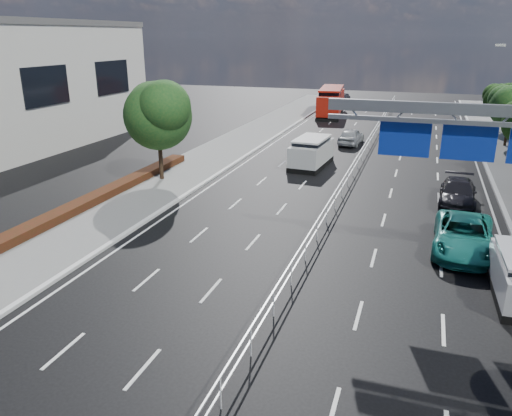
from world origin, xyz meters
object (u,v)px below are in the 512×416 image
(parked_car_teal, at_px, (464,235))
(parked_car_dark, at_px, (458,193))
(white_minivan, at_px, (311,152))
(near_car_silver, at_px, (351,136))
(overhead_gantry, at_px, (491,137))
(red_bus, at_px, (331,101))
(near_car_dark, at_px, (343,98))

(parked_car_teal, relative_size, parked_car_dark, 1.15)
(white_minivan, relative_size, parked_car_teal, 0.93)
(white_minivan, bearing_deg, parked_car_teal, -48.42)
(white_minivan, xyz_separation_m, near_car_silver, (1.65, 8.91, -0.33))
(parked_car_teal, bearing_deg, parked_car_dark, 92.03)
(white_minivan, bearing_deg, parked_car_dark, -26.67)
(parked_car_dark, bearing_deg, overhead_gantry, -85.74)
(red_bus, distance_m, parked_car_dark, 34.28)
(near_car_silver, bearing_deg, parked_car_dark, 123.75)
(parked_car_teal, bearing_deg, overhead_gantry, -80.51)
(near_car_silver, height_order, parked_car_teal, parked_car_teal)
(red_bus, relative_size, near_car_silver, 2.62)
(red_bus, xyz_separation_m, near_car_silver, (4.94, -16.75, -0.98))
(parked_car_teal, bearing_deg, near_car_dark, 107.62)
(red_bus, relative_size, parked_car_dark, 2.32)
(overhead_gantry, relative_size, near_car_silver, 2.40)
(red_bus, height_order, parked_car_teal, red_bus)
(white_minivan, bearing_deg, red_bus, 101.63)
(overhead_gantry, distance_m, white_minivan, 18.56)
(overhead_gantry, xyz_separation_m, near_car_dark, (-13.71, 51.66, -4.88))
(overhead_gantry, relative_size, parked_car_dark, 2.12)
(parked_car_teal, distance_m, parked_car_dark, 7.00)
(white_minivan, relative_size, parked_car_dark, 1.06)
(parked_car_teal, bearing_deg, red_bus, 111.26)
(overhead_gantry, height_order, near_car_dark, overhead_gantry)
(near_car_dark, bearing_deg, white_minivan, 96.03)
(near_car_silver, relative_size, parked_car_teal, 0.77)
(red_bus, relative_size, parked_car_teal, 2.02)
(overhead_gantry, distance_m, near_car_silver, 25.73)
(near_car_silver, xyz_separation_m, parked_car_dark, (8.25, -14.87, -0.03))
(red_bus, distance_m, near_car_dark, 11.14)
(white_minivan, height_order, parked_car_teal, white_minivan)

